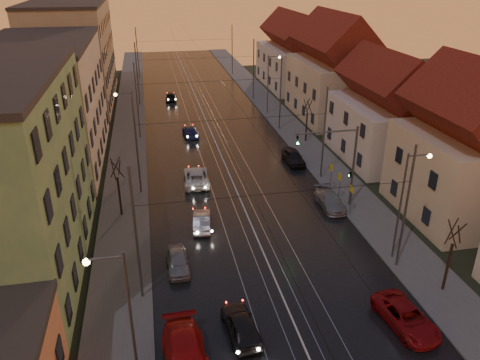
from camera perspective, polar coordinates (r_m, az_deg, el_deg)
road at (r=58.77m, az=-3.60°, el=5.97°), size 16.00×120.00×0.04m
sidewalk_left at (r=58.38m, az=-13.41°, el=5.25°), size 4.00×120.00×0.15m
sidewalk_right at (r=60.79m, az=5.83°, el=6.59°), size 4.00×120.00×0.15m
tram_rail_0 at (r=58.53m, az=-5.75°, el=5.85°), size 0.06×120.00×0.03m
tram_rail_1 at (r=58.67m, az=-4.35°, el=5.95°), size 0.06×120.00×0.03m
tram_rail_2 at (r=58.86m, az=-2.86°, el=6.05°), size 0.06×120.00×0.03m
tram_rail_3 at (r=59.07m, az=-1.48°, el=6.14°), size 0.06×120.00×0.03m
apartment_left_2 at (r=51.88m, az=-22.54°, el=8.46°), size 10.00×20.00×12.00m
apartment_left_3 at (r=74.85m, az=-19.60°, el=14.26°), size 10.00×24.00×14.00m
house_right_1 at (r=40.96m, az=25.89°, el=2.97°), size 8.67×10.20×10.80m
house_right_2 at (r=51.51m, az=17.47°, el=7.53°), size 9.18×12.24×9.20m
house_right_3 at (r=64.35m, az=11.40°, el=12.55°), size 9.18×14.28×11.50m
house_right_4 at (r=81.12m, az=6.53°, el=14.79°), size 9.18×16.32×10.00m
catenary_pole_l_1 at (r=28.21m, az=-12.55°, el=-6.72°), size 0.16×0.16×9.00m
catenary_pole_r_1 at (r=32.29m, az=19.55°, el=-3.37°), size 0.16×0.16×9.00m
catenary_pole_l_2 at (r=41.78m, az=-12.47°, el=3.95°), size 0.16×0.16×9.00m
catenary_pole_r_2 at (r=44.64m, az=10.20°, el=5.51°), size 0.16×0.16×9.00m
catenary_pole_l_3 at (r=56.08m, az=-12.43°, el=9.30°), size 0.16×0.16×9.00m
catenary_pole_r_3 at (r=58.24m, az=4.96°, el=10.35°), size 0.16×0.16×9.00m
catenary_pole_l_4 at (r=70.68m, az=-12.41°, el=12.45°), size 0.16×0.16×9.00m
catenary_pole_r_4 at (r=72.40m, az=1.66°, el=13.29°), size 0.16×0.16×9.00m
catenary_pole_l_5 at (r=88.37m, az=-12.39°, el=14.86°), size 0.16×0.16×9.00m
catenary_pole_r_5 at (r=89.76m, az=-0.97°, el=15.55°), size 0.16×0.16×9.00m
street_lamp_0 at (r=22.29m, az=-14.05°, el=-15.28°), size 1.75×0.32×8.00m
street_lamp_1 at (r=33.12m, az=19.56°, el=-1.89°), size 1.75×0.32×8.00m
street_lamp_2 at (r=47.35m, az=-13.11°, el=6.87°), size 1.75×0.32×8.00m
street_lamp_3 at (r=64.84m, az=3.70°, el=12.23°), size 1.75×0.32×8.00m
traffic_light_mast at (r=39.20m, az=12.45°, el=2.71°), size 5.30×0.32×7.20m
bare_tree_0 at (r=38.96m, az=-14.56°, el=-1.07°), size 1.09×1.09×5.11m
bare_tree_1 at (r=31.97m, az=24.17°, el=-8.68°), size 1.09×1.09×5.11m
bare_tree_2 at (r=54.76m, az=8.14°, el=7.06°), size 1.09×1.09×5.11m
driving_car_0 at (r=27.30m, az=0.11°, el=-17.24°), size 1.97×4.15×1.37m
driving_car_1 at (r=37.05m, az=-4.68°, el=-4.95°), size 1.77×3.92×1.25m
driving_car_2 at (r=44.41m, az=-5.35°, el=0.41°), size 2.59×5.12×1.39m
driving_car_3 at (r=57.05m, az=-6.06°, el=5.91°), size 1.85×4.26×1.22m
driving_car_4 at (r=73.08m, az=-8.40°, el=10.06°), size 1.98×4.06×1.33m
parked_left_2 at (r=25.57m, az=-6.66°, el=-20.73°), size 2.41×5.51×1.58m
parked_left_3 at (r=32.54m, az=-7.62°, el=-9.76°), size 1.54×3.68×1.25m
parked_right_0 at (r=29.41m, az=19.57°, el=-15.47°), size 2.65×4.83×1.28m
parked_right_1 at (r=40.70m, az=10.92°, el=-2.45°), size 1.79×4.36×1.26m
parked_right_2 at (r=49.09m, az=6.52°, el=2.83°), size 1.77×4.23×1.43m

